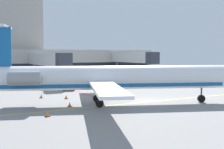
# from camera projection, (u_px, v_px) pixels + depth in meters

# --- Properties ---
(ground) EXTENTS (120.00, 120.00, 0.11)m
(ground) POSITION_uv_depth(u_px,v_px,m) (145.00, 101.00, 37.81)
(ground) COLOR gray
(terminal_building) EXTENTS (73.79, 11.97, 20.03)m
(terminal_building) POSITION_uv_depth(u_px,v_px,m) (3.00, 49.00, 73.20)
(terminal_building) COLOR #B7B2A8
(terminal_building) RESTS_ON ground
(jet_bridge_west) EXTENTS (2.40, 22.42, 6.01)m
(jet_bridge_west) POSITION_uv_depth(u_px,v_px,m) (47.00, 60.00, 60.04)
(jet_bridge_west) COLOR silver
(jet_bridge_west) RESTS_ON ground
(jet_bridge_east) EXTENTS (2.40, 18.11, 6.24)m
(jet_bridge_east) POSITION_uv_depth(u_px,v_px,m) (134.00, 58.00, 72.63)
(jet_bridge_east) COLOR silver
(jet_bridge_east) RESTS_ON ground
(regional_jet) EXTENTS (33.28, 25.83, 8.96)m
(regional_jet) POSITION_uv_depth(u_px,v_px,m) (106.00, 78.00, 34.95)
(regional_jet) COLOR white
(regional_jet) RESTS_ON ground
(baggage_tug) EXTENTS (3.00, 4.28, 2.23)m
(baggage_tug) POSITION_uv_depth(u_px,v_px,m) (68.00, 83.00, 49.76)
(baggage_tug) COLOR silver
(baggage_tug) RESTS_ON ground
(pushback_tractor) EXTENTS (4.55, 3.78, 2.23)m
(pushback_tractor) POSITION_uv_depth(u_px,v_px,m) (102.00, 78.00, 60.71)
(pushback_tractor) COLOR #1E4CB2
(pushback_tractor) RESTS_ON ground
(fuel_tank) EXTENTS (7.30, 3.05, 2.77)m
(fuel_tank) POSITION_uv_depth(u_px,v_px,m) (95.00, 72.00, 71.09)
(fuel_tank) COLOR white
(fuel_tank) RESTS_ON ground
(safety_cone_alpha) EXTENTS (0.47, 0.47, 0.55)m
(safety_cone_alpha) POSITION_uv_depth(u_px,v_px,m) (47.00, 114.00, 28.34)
(safety_cone_alpha) COLOR orange
(safety_cone_alpha) RESTS_ON ground
(safety_cone_bravo) EXTENTS (0.47, 0.47, 0.55)m
(safety_cone_bravo) POSITION_uv_depth(u_px,v_px,m) (41.00, 96.00, 40.18)
(safety_cone_bravo) COLOR orange
(safety_cone_bravo) RESTS_ON ground
(safety_cone_charlie) EXTENTS (0.47, 0.47, 0.55)m
(safety_cone_charlie) POSITION_uv_depth(u_px,v_px,m) (70.00, 104.00, 33.73)
(safety_cone_charlie) COLOR orange
(safety_cone_charlie) RESTS_ON ground
(safety_cone_delta) EXTENTS (0.47, 0.47, 0.55)m
(safety_cone_delta) POSITION_uv_depth(u_px,v_px,m) (66.00, 97.00, 39.48)
(safety_cone_delta) COLOR orange
(safety_cone_delta) RESTS_ON ground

